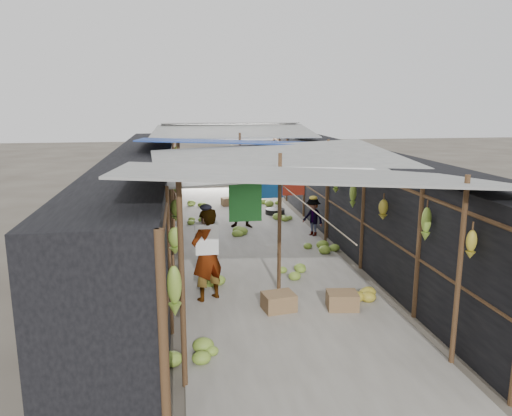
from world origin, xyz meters
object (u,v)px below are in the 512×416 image
vendor_elderly (207,255)px  vendor_seated (313,217)px  crate_near (279,302)px  shopper_blue (245,199)px  black_basin (275,212)px

vendor_elderly → vendor_seated: 4.97m
crate_near → shopper_blue: bearing=78.6°
black_basin → crate_near: bearing=-100.4°
crate_near → vendor_elderly: bearing=140.8°
vendor_seated → black_basin: bearing=157.1°
crate_near → vendor_elderly: vendor_elderly is taller
black_basin → vendor_elderly: vendor_elderly is taller
crate_near → shopper_blue: 5.81m
vendor_elderly → black_basin: bearing=-142.4°
black_basin → vendor_elderly: 7.13m
crate_near → shopper_blue: size_ratio=0.32×
shopper_blue → vendor_seated: shopper_blue is taller
shopper_blue → black_basin: bearing=63.8°
crate_near → vendor_seated: vendor_seated is taller
shopper_blue → vendor_seated: (1.66, -1.16, -0.31)m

